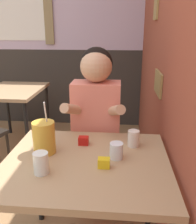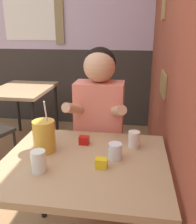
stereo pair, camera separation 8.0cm
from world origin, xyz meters
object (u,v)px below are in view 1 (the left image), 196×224
(person_seated, at_px, (96,129))
(background_table, at_px, (14,96))
(cocktail_pitcher, at_px, (44,137))
(main_table, at_px, (86,172))

(person_seated, bearing_deg, background_table, 136.15)
(person_seated, distance_m, cocktail_pitcher, 0.53)
(main_table, height_order, person_seated, person_seated)
(main_table, relative_size, person_seated, 0.70)
(person_seated, bearing_deg, cocktail_pitcher, -119.18)
(main_table, bearing_deg, person_seated, 89.55)
(main_table, height_order, background_table, same)
(main_table, height_order, cocktail_pitcher, cocktail_pitcher)
(cocktail_pitcher, bearing_deg, main_table, -16.54)
(main_table, distance_m, person_seated, 0.52)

